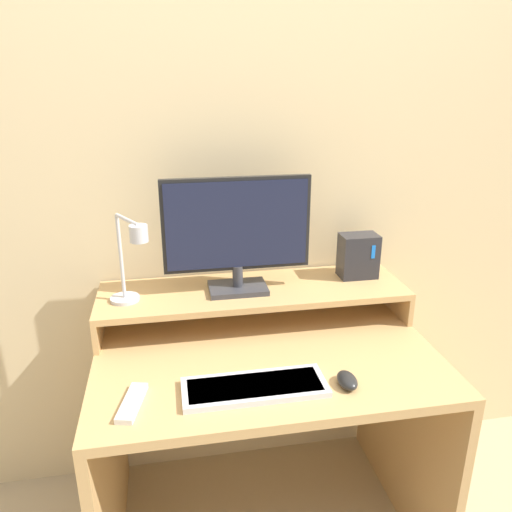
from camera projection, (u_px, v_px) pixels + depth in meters
The scene contains 9 objects.
wall_back at pixel (244, 168), 1.80m from camera, with size 6.00×0.05×2.50m.
desk at pixel (265, 407), 1.68m from camera, with size 1.07×0.74×0.74m.
monitor_shelf at pixel (253, 293), 1.76m from camera, with size 1.07×0.32×0.12m.
monitor at pixel (237, 232), 1.66m from camera, with size 0.50×0.14×0.40m.
desk_lamp at pixel (131, 260), 1.55m from camera, with size 0.15×0.20×0.30m.
router_dock at pixel (358, 256), 1.83m from camera, with size 0.14×0.09×0.16m.
keyboard at pixel (255, 387), 1.39m from camera, with size 0.40×0.15×0.02m.
mouse at pixel (347, 380), 1.41m from camera, with size 0.05×0.09×0.04m.
remote_control at pixel (132, 403), 1.33m from camera, with size 0.08×0.17×0.02m.
Camera 1 is at (-0.28, -1.00, 1.57)m, focal length 35.00 mm.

